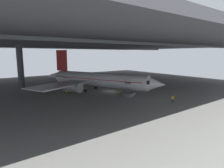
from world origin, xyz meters
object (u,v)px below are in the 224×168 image
airplane_main (97,80)px  boarding_stairs (130,93)px  traffic_cone_orange (175,96)px  crew_worker_near_nose (173,99)px  baggage_tug (68,91)px  crew_worker_by_stairs (120,92)px

airplane_main → boarding_stairs: airplane_main is taller
traffic_cone_orange → crew_worker_near_nose: bearing=-150.5°
baggage_tug → boarding_stairs: bearing=-51.9°
crew_worker_near_nose → traffic_cone_orange: 6.17m
crew_worker_by_stairs → baggage_tug: 15.64m
traffic_cone_orange → boarding_stairs: bearing=134.7°
crew_worker_by_stairs → boarding_stairs: bearing=-64.0°
airplane_main → crew_worker_near_nose: bearing=-72.9°
airplane_main → traffic_cone_orange: size_ratio=63.34×
boarding_stairs → baggage_tug: 18.41m
traffic_cone_orange → baggage_tug: size_ratio=0.24×
crew_worker_near_nose → traffic_cone_orange: bearing=29.5°
airplane_main → crew_worker_by_stairs: size_ratio=22.98×
airplane_main → baggage_tug: bearing=151.5°
boarding_stairs → baggage_tug: size_ratio=1.94×
boarding_stairs → baggage_tug: bearing=128.1°
airplane_main → crew_worker_near_nose: size_ratio=21.61×
airplane_main → boarding_stairs: (3.82, -10.38, -2.87)m
crew_worker_near_nose → traffic_cone_orange: size_ratio=2.93×
traffic_cone_orange → airplane_main: bearing=122.8°
boarding_stairs → crew_worker_near_nose: boarding_stairs is taller
traffic_cone_orange → baggage_tug: 29.98m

